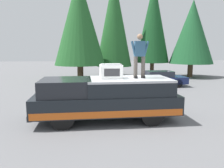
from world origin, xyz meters
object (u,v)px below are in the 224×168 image
compressor_unit (111,71)px  parked_car_navy (158,79)px  pickup_truck (106,98)px  person_on_truck_bed (140,55)px

compressor_unit → parked_car_navy: bearing=-30.9°
pickup_truck → compressor_unit: size_ratio=6.60×
compressor_unit → parked_car_navy: (7.47, -4.47, -1.35)m
pickup_truck → person_on_truck_bed: bearing=-90.2°
pickup_truck → person_on_truck_bed: (-0.00, -1.30, 1.68)m
pickup_truck → person_on_truck_bed: 2.12m
pickup_truck → parked_car_navy: size_ratio=1.35×
pickup_truck → compressor_unit: bearing=-90.9°
pickup_truck → compressor_unit: compressor_unit is taller
person_on_truck_bed → parked_car_navy: 8.42m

